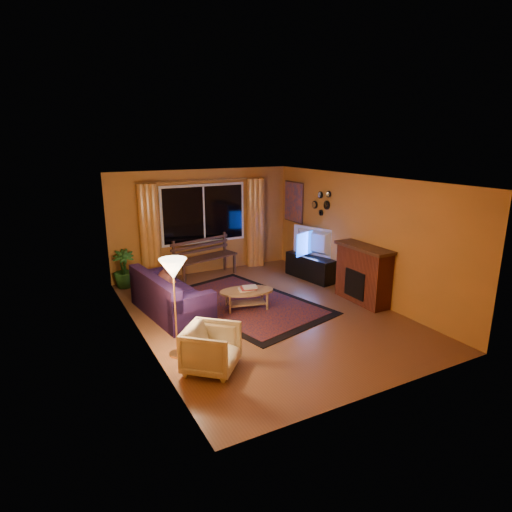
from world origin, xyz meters
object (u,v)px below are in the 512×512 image
floor_lamp (175,308)px  tv_console (311,267)px  armchair (211,347)px  coffee_table (247,299)px  sofa (171,294)px  bench (206,268)px

floor_lamp → tv_console: (3.94, 2.09, -0.49)m
armchair → floor_lamp: floor_lamp is taller
coffee_table → tv_console: tv_console is taller
sofa → tv_console: (3.53, 0.51, -0.12)m
sofa → coffee_table: 1.44m
tv_console → sofa: bearing=179.3°
sofa → tv_console: sofa is taller
bench → sofa: size_ratio=0.82×
bench → coffee_table: (-0.02, -2.19, -0.05)m
floor_lamp → armchair: bearing=-65.6°
armchair → coffee_table: armchair is taller
coffee_table → bench: bearing=89.5°
bench → armchair: bearing=-124.6°
armchair → coffee_table: bearing=2.7°
tv_console → bench: bearing=141.4°
bench → floor_lamp: floor_lamp is taller
floor_lamp → tv_console: bearing=28.0°
floor_lamp → coffee_table: bearing=32.8°
bench → coffee_table: 2.19m
coffee_table → floor_lamp: bearing=-147.2°
bench → tv_console: tv_console is taller
bench → sofa: 2.22m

